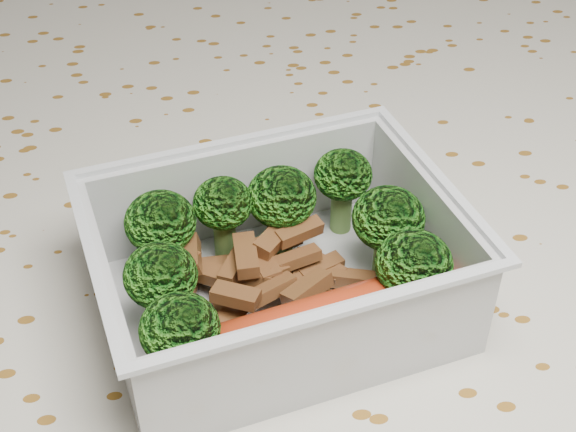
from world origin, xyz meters
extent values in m
cube|color=brown|center=(0.00, 0.00, 0.73)|extent=(1.40, 0.90, 0.04)
cube|color=beige|center=(0.00, 0.00, 0.75)|extent=(1.46, 0.96, 0.01)
cube|color=beige|center=(0.00, 0.48, 0.66)|extent=(1.46, 0.01, 0.18)
cube|color=silver|center=(-0.02, -0.04, 0.76)|extent=(0.21, 0.18, 0.00)
cube|color=silver|center=(-0.04, 0.02, 0.79)|extent=(0.18, 0.05, 0.06)
cube|color=silver|center=(0.00, -0.11, 0.79)|extent=(0.18, 0.05, 0.06)
cube|color=silver|center=(0.07, -0.02, 0.79)|extent=(0.03, 0.13, 0.06)
cube|color=silver|center=(-0.11, -0.06, 0.79)|extent=(0.03, 0.13, 0.06)
cube|color=silver|center=(-0.04, 0.03, 0.82)|extent=(0.19, 0.05, 0.00)
cube|color=silver|center=(0.00, -0.11, 0.82)|extent=(0.19, 0.05, 0.00)
cube|color=silver|center=(0.07, -0.02, 0.82)|extent=(0.04, 0.14, 0.00)
cube|color=silver|center=(-0.11, -0.06, 0.82)|extent=(0.04, 0.14, 0.00)
cylinder|color=#608C3F|center=(-0.08, -0.01, 0.77)|extent=(0.02, 0.02, 0.03)
ellipsoid|color=#3C8E1C|center=(-0.08, -0.01, 0.80)|extent=(0.04, 0.04, 0.03)
cylinder|color=#608C3F|center=(-0.05, 0.00, 0.78)|extent=(0.02, 0.02, 0.03)
ellipsoid|color=#3C8E1C|center=(-0.05, 0.00, 0.80)|extent=(0.03, 0.03, 0.03)
cylinder|color=#608C3F|center=(-0.01, 0.00, 0.77)|extent=(0.02, 0.02, 0.03)
ellipsoid|color=#3C8E1C|center=(-0.01, 0.00, 0.80)|extent=(0.04, 0.04, 0.03)
cylinder|color=#608C3F|center=(0.03, 0.02, 0.77)|extent=(0.02, 0.02, 0.03)
ellipsoid|color=#3C8E1C|center=(0.03, 0.02, 0.80)|extent=(0.04, 0.04, 0.03)
cylinder|color=#608C3F|center=(-0.08, -0.06, 0.77)|extent=(0.02, 0.02, 0.03)
ellipsoid|color=#3C8E1C|center=(-0.08, -0.06, 0.80)|extent=(0.04, 0.04, 0.03)
cylinder|color=#608C3F|center=(0.05, -0.03, 0.77)|extent=(0.02, 0.02, 0.03)
ellipsoid|color=#3C8E1C|center=(0.05, -0.03, 0.80)|extent=(0.04, 0.04, 0.04)
cylinder|color=#608C3F|center=(-0.07, -0.09, 0.77)|extent=(0.02, 0.02, 0.03)
ellipsoid|color=#3C8E1C|center=(-0.07, -0.09, 0.80)|extent=(0.04, 0.04, 0.03)
cylinder|color=#608C3F|center=(0.05, -0.06, 0.77)|extent=(0.02, 0.02, 0.03)
ellipsoid|color=#3C8E1C|center=(0.05, -0.06, 0.80)|extent=(0.04, 0.04, 0.04)
cube|color=brown|center=(-0.02, -0.02, 0.79)|extent=(0.02, 0.03, 0.01)
cube|color=brown|center=(-0.07, -0.03, 0.77)|extent=(0.02, 0.03, 0.01)
cube|color=brown|center=(-0.03, -0.03, 0.78)|extent=(0.02, 0.03, 0.01)
cube|color=brown|center=(-0.01, -0.01, 0.79)|extent=(0.03, 0.02, 0.01)
cube|color=brown|center=(0.01, -0.03, 0.77)|extent=(0.03, 0.02, 0.01)
cube|color=brown|center=(-0.04, -0.03, 0.79)|extent=(0.01, 0.03, 0.01)
cube|color=brown|center=(-0.02, -0.05, 0.78)|extent=(0.03, 0.02, 0.01)
cube|color=brown|center=(0.00, -0.05, 0.78)|extent=(0.03, 0.03, 0.01)
cube|color=brown|center=(0.01, -0.02, 0.77)|extent=(0.03, 0.03, 0.01)
cube|color=brown|center=(-0.06, -0.02, 0.77)|extent=(0.03, 0.01, 0.01)
cube|color=brown|center=(0.02, -0.04, 0.77)|extent=(0.03, 0.02, 0.01)
cube|color=brown|center=(-0.02, -0.03, 0.78)|extent=(0.03, 0.03, 0.01)
cube|color=brown|center=(0.00, -0.02, 0.79)|extent=(0.03, 0.02, 0.01)
cube|color=brown|center=(-0.01, -0.03, 0.78)|extent=(0.03, 0.02, 0.01)
cube|color=brown|center=(-0.06, -0.03, 0.78)|extent=(0.03, 0.02, 0.01)
cube|color=brown|center=(-0.01, -0.03, 0.77)|extent=(0.02, 0.04, 0.01)
cube|color=brown|center=(-0.06, -0.06, 0.77)|extent=(0.03, 0.02, 0.01)
cube|color=brown|center=(-0.07, -0.03, 0.79)|extent=(0.01, 0.03, 0.01)
cube|color=brown|center=(-0.05, -0.06, 0.77)|extent=(0.03, 0.03, 0.01)
cube|color=brown|center=(-0.07, -0.02, 0.79)|extent=(0.02, 0.02, 0.01)
cube|color=brown|center=(-0.01, 0.00, 0.78)|extent=(0.02, 0.03, 0.01)
cube|color=brown|center=(-0.05, -0.05, 0.77)|extent=(0.01, 0.02, 0.01)
cube|color=brown|center=(-0.03, -0.04, 0.78)|extent=(0.03, 0.02, 0.01)
cube|color=brown|center=(-0.04, -0.06, 0.79)|extent=(0.03, 0.02, 0.01)
cube|color=brown|center=(0.00, -0.04, 0.77)|extent=(0.03, 0.03, 0.01)
cube|color=brown|center=(-0.04, -0.03, 0.78)|extent=(0.02, 0.03, 0.01)
cylinder|color=#B43114|center=(-0.01, -0.08, 0.78)|extent=(0.15, 0.07, 0.03)
sphere|color=#B43114|center=(0.06, -0.06, 0.78)|extent=(0.03, 0.03, 0.03)
sphere|color=#B43114|center=(-0.07, -0.10, 0.78)|extent=(0.03, 0.03, 0.03)
camera|label=1|loc=(-0.06, -0.36, 1.09)|focal=50.00mm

